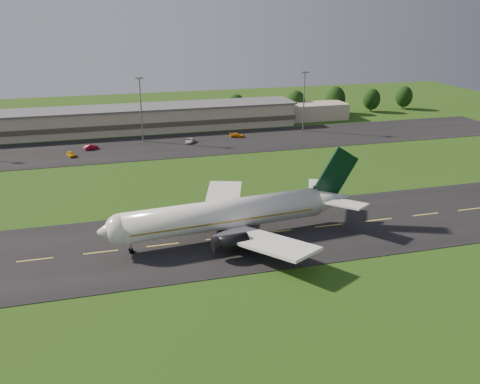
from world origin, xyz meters
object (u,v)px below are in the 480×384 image
object	(u,v)px
terminal	(141,119)
light_mast_centre	(141,102)
airliner	(229,215)
service_vehicle_a	(71,154)
light_mast_east	(304,94)
service_vehicle_d	(237,135)
service_vehicle_c	(190,141)
service_vehicle_b	(91,147)

from	to	relation	value
terminal	light_mast_centre	world-z (taller)	light_mast_centre
airliner	light_mast_centre	xyz separation A→B (m)	(-7.47, 79.92, 8.08)
terminal	service_vehicle_a	bearing A→B (deg)	-128.96
airliner	light_mast_east	xyz separation A→B (m)	(47.53, 79.92, 8.08)
terminal	service_vehicle_d	bearing A→B (deg)	-33.51
service_vehicle_c	service_vehicle_a	bearing A→B (deg)	-143.13
service_vehicle_a	airliner	bearing A→B (deg)	-82.73
airliner	service_vehicle_b	bearing A→B (deg)	102.53
light_mast_east	service_vehicle_c	size ratio (longest dim) A/B	4.29
service_vehicle_a	service_vehicle_c	world-z (taller)	service_vehicle_a
airliner	service_vehicle_c	world-z (taller)	airliner
light_mast_east	service_vehicle_a	xyz separation A→B (m)	(-76.98, -12.73, -11.90)
service_vehicle_b	light_mast_centre	bearing A→B (deg)	-95.73
service_vehicle_b	service_vehicle_c	distance (m)	30.45
service_vehicle_c	service_vehicle_d	bearing A→B (deg)	37.14
light_mast_east	airliner	bearing A→B (deg)	-120.74
airliner	service_vehicle_c	distance (m)	74.18
airliner	service_vehicle_a	xyz separation A→B (m)	(-29.45, 67.19, -3.82)
light_mast_east	service_vehicle_d	bearing A→B (deg)	-172.80
service_vehicle_a	service_vehicle_c	size ratio (longest dim) A/B	0.91
terminal	service_vehicle_b	world-z (taller)	terminal
service_vehicle_b	terminal	bearing A→B (deg)	-64.62
light_mast_centre	service_vehicle_b	xyz separation A→B (m)	(-16.26, -6.06, -11.92)
light_mast_centre	service_vehicle_c	distance (m)	19.56
terminal	service_vehicle_a	world-z (taller)	terminal
light_mast_centre	airliner	bearing A→B (deg)	-84.66
terminal	light_mast_centre	distance (m)	18.45
terminal	service_vehicle_c	distance (m)	25.93
light_mast_east	service_vehicle_b	distance (m)	72.51
light_mast_centre	service_vehicle_d	world-z (taller)	light_mast_centre
light_mast_centre	service_vehicle_a	bearing A→B (deg)	-149.92
airliner	light_mast_centre	size ratio (longest dim) A/B	2.52
terminal	light_mast_centre	bearing A→B (deg)	-94.95
airliner	service_vehicle_a	bearing A→B (deg)	108.39
terminal	service_vehicle_b	size ratio (longest dim) A/B	33.20
service_vehicle_b	service_vehicle_c	bearing A→B (deg)	-116.32
terminal	light_mast_east	xyz separation A→B (m)	(53.60, -16.18, 8.75)
light_mast_centre	service_vehicle_b	distance (m)	21.06
light_mast_centre	light_mast_east	bearing A→B (deg)	0.00
light_mast_centre	service_vehicle_d	size ratio (longest dim) A/B	4.23
terminal	light_mast_east	distance (m)	56.67
airliner	service_vehicle_d	distance (m)	80.30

